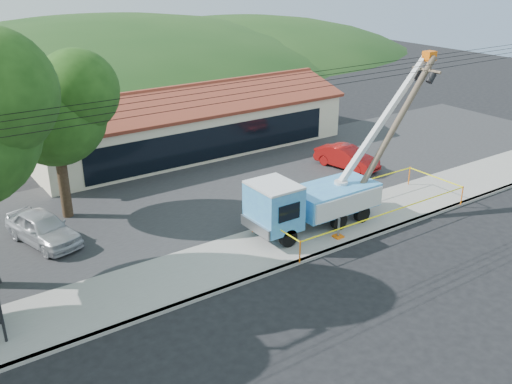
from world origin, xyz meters
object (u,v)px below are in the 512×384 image
at_px(car_silver, 45,244).
at_px(utility_truck, 311,199).
at_px(leaning_pole, 393,131).
at_px(car_red, 346,169).

bearing_deg(car_silver, utility_truck, -43.04).
bearing_deg(leaning_pole, utility_truck, 174.04).
xyz_separation_m(utility_truck, car_red, (7.65, 5.56, -1.70)).
bearing_deg(car_red, utility_truck, -156.06).
height_order(utility_truck, car_red, utility_truck).
bearing_deg(car_red, car_silver, 166.53).
relative_size(utility_truck, car_red, 2.60).
distance_m(leaning_pole, car_silver, 18.44).
distance_m(utility_truck, car_silver, 13.28).
relative_size(leaning_pole, car_silver, 1.78).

